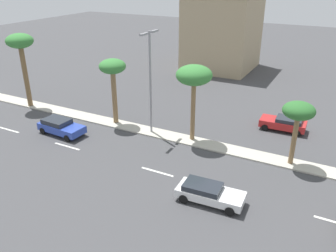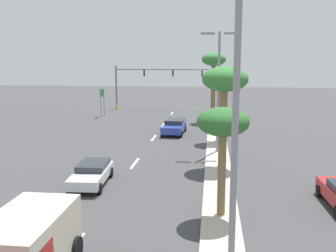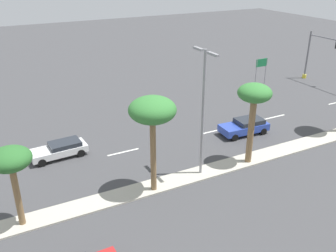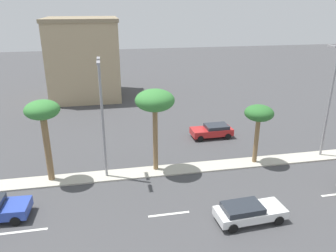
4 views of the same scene
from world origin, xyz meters
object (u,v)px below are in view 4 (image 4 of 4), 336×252
palm_tree_center (259,115)px  sedan_white_center (248,212)px  commercial_building (84,58)px  palm_tree_right (43,115)px  street_lamp_far (102,110)px  palm_tree_near (155,102)px  sedan_red_mid (212,131)px  street_lamp_mid (331,94)px

palm_tree_center → sedan_white_center: palm_tree_center is taller
commercial_building → sedan_white_center: bearing=18.5°
palm_tree_right → street_lamp_far: 4.33m
palm_tree_center → street_lamp_far: street_lamp_far is taller
sedan_white_center → commercial_building: bearing=-161.5°
palm_tree_near → sedan_red_mid: size_ratio=1.60×
street_lamp_far → street_lamp_mid: (-0.20, 19.52, 0.22)m
street_lamp_mid → sedan_white_center: size_ratio=2.14×
commercial_building → street_lamp_far: bearing=5.2°
street_lamp_far → street_lamp_mid: size_ratio=0.96×
palm_tree_right → sedan_red_mid: bearing=111.8°
commercial_building → palm_tree_near: 26.29m
palm_tree_near → palm_tree_right: bearing=-89.3°
palm_tree_right → commercial_building: bearing=175.6°
street_lamp_mid → sedan_red_mid: 11.68m
street_lamp_far → sedan_red_mid: size_ratio=2.19×
palm_tree_right → sedan_red_mid: size_ratio=1.51×
palm_tree_center → sedan_red_mid: palm_tree_center is taller
commercial_building → palm_tree_right: bearing=-4.4°
palm_tree_center → sedan_white_center: size_ratio=1.13×
sedan_white_center → sedan_red_mid: bearing=170.9°
street_lamp_far → street_lamp_mid: 19.52m
palm_tree_center → sedan_red_mid: size_ratio=1.20×
commercial_building → palm_tree_center: bearing=30.6°
palm_tree_right → sedan_white_center: 16.11m
palm_tree_center → sedan_red_mid: (-6.41, -1.78, -3.72)m
street_lamp_far → sedan_white_center: (7.62, 8.86, -4.98)m
street_lamp_mid → sedan_white_center: 14.21m
street_lamp_mid → sedan_red_mid: (-6.25, -8.41, -5.16)m
palm_tree_right → palm_tree_near: 8.44m
palm_tree_near → street_lamp_far: size_ratio=0.73×
sedan_white_center → street_lamp_mid: bearing=126.3°
sedan_red_mid → street_lamp_mid: bearing=53.4°
commercial_building → sedan_white_center: 35.67m
palm_tree_center → commercial_building: bearing=-149.4°
commercial_building → street_lamp_far: commercial_building is taller
street_lamp_far → palm_tree_right: bearing=-93.5°
commercial_building → sedan_white_center: (33.48, 11.23, -5.03)m
palm_tree_right → palm_tree_center: (0.22, 17.21, -1.07)m
commercial_building → palm_tree_right: 25.66m
palm_tree_right → street_lamp_mid: bearing=89.8°
palm_tree_right → sedan_white_center: size_ratio=1.41×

